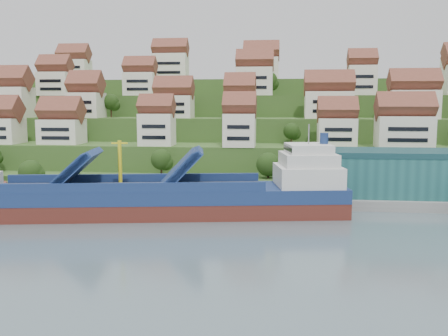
# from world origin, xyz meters

# --- Properties ---
(ground) EXTENTS (300.00, 300.00, 0.00)m
(ground) POSITION_xyz_m (0.00, 0.00, 0.00)
(ground) COLOR slate
(ground) RESTS_ON ground
(quay) EXTENTS (180.00, 14.00, 2.20)m
(quay) POSITION_xyz_m (20.00, 15.00, 1.10)
(quay) COLOR gray
(quay) RESTS_ON ground
(hillside) EXTENTS (260.00, 128.00, 31.00)m
(hillside) POSITION_xyz_m (0.00, 103.55, 10.66)
(hillside) COLOR #2D4C1E
(hillside) RESTS_ON ground
(hillside_village) EXTENTS (158.54, 62.93, 29.74)m
(hillside_village) POSITION_xyz_m (-1.14, 58.49, 23.74)
(hillside_village) COLOR white
(hillside_village) RESTS_ON ground
(hillside_trees) EXTENTS (141.36, 62.11, 30.59)m
(hillside_trees) POSITION_xyz_m (-8.67, 43.51, 15.98)
(hillside_trees) COLOR #254316
(hillside_trees) RESTS_ON ground
(flagpole) EXTENTS (1.28, 0.16, 8.00)m
(flagpole) POSITION_xyz_m (18.11, 10.00, 6.88)
(flagpole) COLOR gray
(flagpole) RESTS_ON quay
(cargo_ship) EXTENTS (83.05, 26.17, 18.25)m
(cargo_ship) POSITION_xyz_m (-14.36, -0.53, 3.44)
(cargo_ship) COLOR #5A231B
(cargo_ship) RESTS_ON ground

